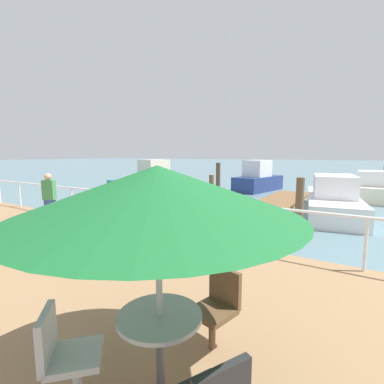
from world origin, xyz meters
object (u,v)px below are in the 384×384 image
(cafe_table_round, at_px, (160,322))
(cafe_chair_1, at_px, (63,350))
(moored_boat_1, at_px, (332,200))
(moored_boat_0, at_px, (149,184))
(pedestrian_1, at_px, (49,198))
(moored_boat_3, at_px, (258,179))
(moored_boat_2, at_px, (375,189))
(patio_umbrella, at_px, (158,191))
(cafe_chair_0, at_px, (218,302))

(cafe_table_round, relative_size, cafe_chair_1, 0.89)
(moored_boat_1, relative_size, cafe_chair_1, 7.80)
(moored_boat_0, bearing_deg, pedestrian_1, -161.28)
(moored_boat_0, height_order, cafe_table_round, moored_boat_0)
(cafe_table_round, bearing_deg, moored_boat_3, 15.67)
(moored_boat_0, distance_m, moored_boat_1, 10.14)
(moored_boat_2, relative_size, pedestrian_1, 3.22)
(moored_boat_1, height_order, moored_boat_3, moored_boat_3)
(moored_boat_1, distance_m, moored_boat_2, 6.04)
(cafe_chair_1, bearing_deg, moored_boat_0, 37.77)
(moored_boat_1, relative_size, pedestrian_1, 4.27)
(pedestrian_1, bearing_deg, moored_boat_0, 18.72)
(moored_boat_2, xyz_separation_m, cafe_chair_1, (-18.10, 2.79, 0.29))
(moored_boat_3, height_order, patio_umbrella, patio_umbrella)
(pedestrian_1, bearing_deg, moored_boat_2, -32.48)
(moored_boat_0, xyz_separation_m, moored_boat_2, (6.37, -11.87, -0.21))
(moored_boat_3, xyz_separation_m, cafe_table_round, (-17.81, -5.00, 0.23))
(patio_umbrella, distance_m, cafe_chair_0, 1.62)
(cafe_chair_1, height_order, pedestrian_1, pedestrian_1)
(moored_boat_2, height_order, moored_boat_3, moored_boat_3)
(moored_boat_2, distance_m, moored_boat_3, 7.20)
(moored_boat_1, relative_size, cafe_chair_0, 7.80)
(moored_boat_2, height_order, patio_umbrella, patio_umbrella)
(moored_boat_0, relative_size, moored_boat_1, 0.70)
(moored_boat_2, bearing_deg, cafe_table_round, 172.86)
(patio_umbrella, bearing_deg, pedestrian_1, 65.94)
(moored_boat_3, distance_m, cafe_table_round, 18.50)
(moored_boat_1, height_order, cafe_chair_1, moored_boat_1)
(moored_boat_1, distance_m, cafe_table_round, 11.73)
(patio_umbrella, relative_size, cafe_chair_0, 2.84)
(cafe_chair_0, bearing_deg, moored_boat_1, -1.30)
(moored_boat_3, bearing_deg, pedestrian_1, 172.38)
(cafe_table_round, xyz_separation_m, patio_umbrella, (0.00, 0.00, 1.24))
(moored_boat_3, xyz_separation_m, patio_umbrella, (-17.81, -5.00, 1.47))
(moored_boat_1, distance_m, moored_boat_3, 8.18)
(cafe_table_round, height_order, cafe_chair_1, cafe_chair_1)
(moored_boat_1, distance_m, cafe_chair_0, 10.89)
(moored_boat_0, xyz_separation_m, moored_boat_1, (0.59, -10.13, -0.20))
(moored_boat_2, height_order, cafe_chair_0, moored_boat_2)
(moored_boat_0, xyz_separation_m, cafe_chair_1, (-11.72, -9.08, 0.08))
(cafe_chair_0, bearing_deg, cafe_chair_1, 150.89)
(moored_boat_3, bearing_deg, patio_umbrella, -164.33)
(cafe_table_round, bearing_deg, cafe_chair_1, 135.43)
(moored_boat_2, xyz_separation_m, cafe_table_round, (-17.49, 2.19, 0.43))
(moored_boat_3, bearing_deg, cafe_chair_1, -166.56)
(moored_boat_1, bearing_deg, pedestrian_1, 139.25)
(moored_boat_0, xyz_separation_m, moored_boat_3, (6.69, -4.68, -0.01))
(pedestrian_1, bearing_deg, moored_boat_3, -7.62)
(moored_boat_3, bearing_deg, cafe_chair_0, -162.98)
(moored_boat_3, relative_size, cafe_table_round, 5.87)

